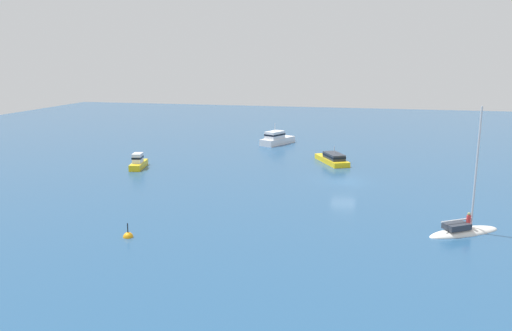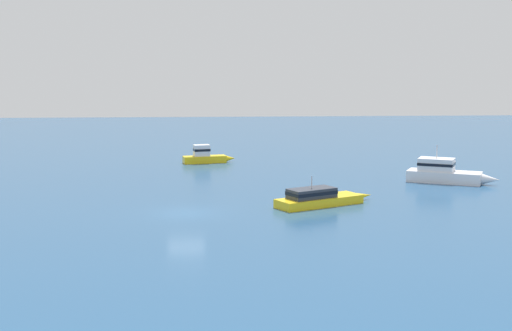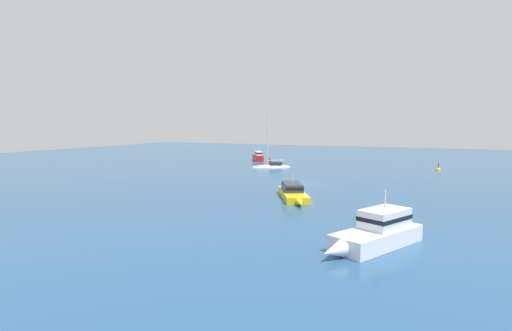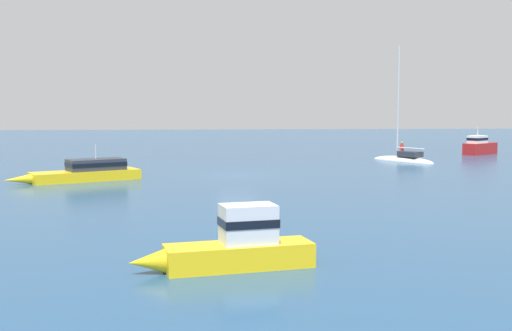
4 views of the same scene
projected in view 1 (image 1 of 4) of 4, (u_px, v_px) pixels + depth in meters
ground_plane at (344, 181)px, 54.16m from camera, size 160.00×160.00×0.00m
ketch at (463, 231)px, 38.32m from camera, size 4.75×6.07×9.95m
powerboat at (139, 162)px, 60.71m from camera, size 5.35×2.13×1.83m
launch at (332, 158)px, 63.50m from camera, size 7.79×4.96×2.21m
motor_cruiser at (278, 139)px, 77.06m from camera, size 7.49×4.72×3.17m
channel_buoy at (128, 237)px, 37.51m from camera, size 0.74×0.74×1.44m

